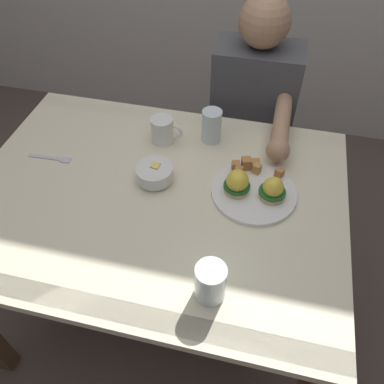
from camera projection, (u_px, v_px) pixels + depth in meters
ground_plane at (166, 303)px, 1.79m from camera, size 6.00×6.00×0.00m
dining_table at (157, 215)px, 1.32m from camera, size 1.20×0.90×0.74m
eggs_benedict_plate at (253, 188)px, 1.23m from camera, size 0.27×0.27×0.09m
fruit_bowl at (154, 173)px, 1.27m from camera, size 0.12×0.12×0.06m
coffee_mug at (163, 129)px, 1.39m from camera, size 0.11×0.08×0.09m
fork at (52, 158)px, 1.36m from camera, size 0.16×0.03×0.00m
water_glass_near at (210, 283)px, 0.97m from camera, size 0.08×0.08×0.11m
water_glass_far at (212, 128)px, 1.39m from camera, size 0.07×0.07×0.12m
diner_person at (252, 117)px, 1.67m from camera, size 0.34×0.54×1.14m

